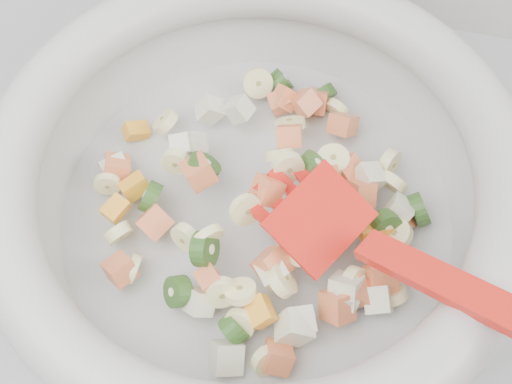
# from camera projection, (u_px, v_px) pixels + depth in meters

# --- Properties ---
(mixing_bowl) EXTENTS (0.50, 0.41, 0.17)m
(mixing_bowl) POSITION_uv_depth(u_px,v_px,m) (257.00, 184.00, 0.50)
(mixing_bowl) COLOR #B9B8B6
(mixing_bowl) RESTS_ON counter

